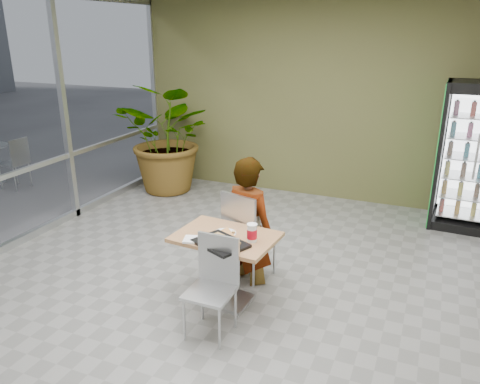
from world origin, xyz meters
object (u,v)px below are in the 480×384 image
at_px(chair_near, 214,277).
at_px(soda_cup, 252,233).
at_px(dining_table, 226,255).
at_px(cafeteria_tray, 221,243).
at_px(beverage_fridge, 474,157).
at_px(chair_far, 244,229).
at_px(potted_plant, 171,138).
at_px(seated_woman, 249,232).

relative_size(chair_near, soda_cup, 5.17).
bearing_deg(dining_table, soda_cup, -4.79).
distance_m(dining_table, soda_cup, 0.42).
bearing_deg(chair_near, cafeteria_tray, 101.95).
xyz_separation_m(dining_table, soda_cup, (0.29, -0.02, 0.30)).
xyz_separation_m(dining_table, cafeteria_tray, (0.04, -0.21, 0.23)).
xyz_separation_m(soda_cup, beverage_fridge, (2.03, 3.15, 0.18)).
xyz_separation_m(chair_far, potted_plant, (-2.33, 2.36, 0.33)).
distance_m(chair_far, seated_woman, 0.08).
distance_m(chair_near, beverage_fridge, 4.25).
height_order(chair_far, potted_plant, potted_plant).
bearing_deg(dining_table, cafeteria_tray, -78.42).
relative_size(seated_woman, soda_cup, 9.62).
bearing_deg(seated_woman, chair_far, 77.37).
relative_size(cafeteria_tray, potted_plant, 0.26).
xyz_separation_m(dining_table, chair_far, (-0.00, 0.50, 0.07)).
distance_m(cafeteria_tray, potted_plant, 3.89).
relative_size(dining_table, seated_woman, 0.60).
relative_size(chair_near, beverage_fridge, 0.45).
distance_m(chair_far, beverage_fridge, 3.53).
relative_size(seated_woman, cafeteria_tray, 3.52).
bearing_deg(potted_plant, dining_table, -50.72).
height_order(seated_woman, cafeteria_tray, seated_woman).
xyz_separation_m(chair_far, soda_cup, (0.29, -0.52, 0.23)).
bearing_deg(potted_plant, beverage_fridge, 3.32).
relative_size(dining_table, soda_cup, 5.79).
height_order(seated_woman, beverage_fridge, beverage_fridge).
bearing_deg(beverage_fridge, soda_cup, -120.16).
height_order(seated_woman, soda_cup, seated_woman).
xyz_separation_m(chair_near, seated_woman, (-0.07, 1.02, 0.02)).
relative_size(soda_cup, cafeteria_tray, 0.37).
relative_size(chair_near, cafeteria_tray, 1.89).
bearing_deg(chair_near, beverage_fridge, 58.33).
bearing_deg(dining_table, chair_far, 90.57).
height_order(cafeteria_tray, potted_plant, potted_plant).
relative_size(chair_far, cafeteria_tray, 2.12).
bearing_deg(chair_near, seated_woman, 94.09).
xyz_separation_m(chair_near, beverage_fridge, (2.22, 3.60, 0.48)).
height_order(dining_table, chair_far, chair_far).
distance_m(dining_table, chair_near, 0.48).
bearing_deg(beverage_fridge, chair_far, -128.86).
xyz_separation_m(chair_near, cafeteria_tray, (-0.05, 0.25, 0.22)).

